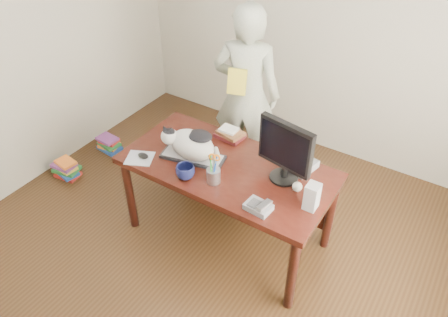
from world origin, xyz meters
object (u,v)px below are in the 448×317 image
Objects in this scene: baseball at (297,187)px; person at (246,95)px; monitor at (285,149)px; phone at (259,207)px; mouse at (143,156)px; calculator at (302,166)px; pen_cup at (214,174)px; keyboard at (193,157)px; book_stack at (230,134)px; speaker at (312,197)px; cat at (190,143)px; coffee_mug at (185,172)px; desk at (233,175)px; book_pile_a at (66,169)px; book_pile_b at (109,144)px.

baseball is 1.23m from person.
phone is at bearing -78.21° from monitor.
calculator is at bearing 1.83° from mouse.
person is at bearing 108.62° from pen_cup.
baseball is at bearing -6.24° from keyboard.
book_stack reaches higher than keyboard.
baseball is (-0.15, 0.10, -0.06)m from speaker.
pen_cup is at bearing -133.53° from monitor.
monitor is 4.42× the size of mouse.
cat is at bearing 179.30° from speaker.
monitor is 0.68m from book_stack.
coffee_mug is 0.91m from speaker.
monitor is (0.41, 0.00, 0.42)m from desk.
book_pile_a is at bearing 179.64° from pen_cup.
monitor is at bearing 36.17° from pen_cup.
person reaches higher than baseball.
book_pile_a is at bearing 172.66° from keyboard.
keyboard is at bearing -152.24° from desk.
book_stack is at bearing 18.33° from book_pile_a.
book_stack is at bearing 30.45° from mouse.
calculator is (0.06, 0.55, 0.00)m from phone.
cat is 1.97× the size of calculator.
baseball is (0.74, 0.31, -0.02)m from coffee_mug.
cat is at bearing 76.60° from person.
pen_cup reaches higher than speaker.
mouse is at bearing -28.82° from book_pile_b.
person reaches higher than desk.
book_pile_a is at bearing -170.97° from desk.
keyboard is 0.75m from monitor.
cat reaches higher than phone.
mouse is (-0.61, -0.06, -0.05)m from pen_cup.
book_pile_a is at bearing -162.33° from monitor.
baseball is 0.25m from calculator.
baseball is at bearing -8.11° from book_pile_b.
book_pile_a is (-1.16, 0.07, -0.68)m from mouse.
monitor reaches higher than pen_cup.
person is at bearing 80.89° from cat.
book_pile_a is (-2.24, -0.47, -0.69)m from calculator.
phone is 1.38m from person.
book_stack is at bearing 90.02° from person.
monitor is at bearing -7.20° from book_pile_b.
pen_cup is 1.13m from person.
pen_cup reaches higher than keyboard.
desk reaches higher than book_pile_a.
baseball is (0.84, 0.10, -0.10)m from cat.
person is (-0.76, 0.78, -0.18)m from monitor.
coffee_mug is at bearing -116.66° from desk.
speaker is at bearing 121.43° from person.
speaker is (1.30, 0.19, 0.08)m from mouse.
coffee_mug is 0.70× the size of speaker.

